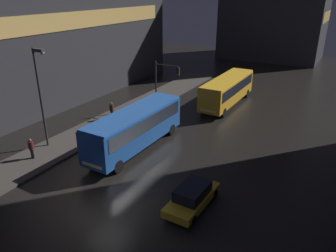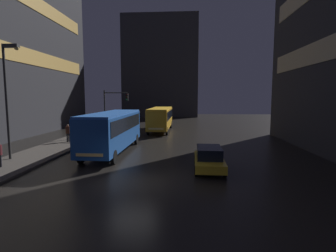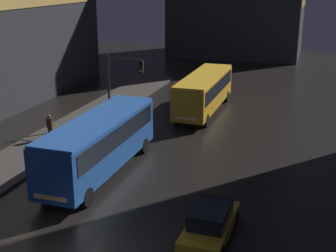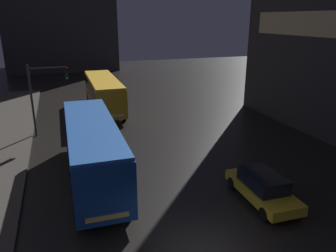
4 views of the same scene
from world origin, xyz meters
name	(u,v)px [view 2 (image 2 of 4)]	position (x,y,z in m)	size (l,w,h in m)	color
ground_plane	(133,182)	(0.00, 0.00, 0.00)	(120.00, 120.00, 0.00)	black
sidewalk_left	(61,146)	(-9.00, 10.00, 0.07)	(4.00, 48.00, 0.15)	#47423D
building_far_backdrop	(162,68)	(-3.38, 53.48, 11.98)	(18.07, 12.00, 23.95)	#2D2D33
bus_near	(113,128)	(-3.28, 7.76, 2.10)	(2.73, 10.78, 3.40)	#194793
bus_far	(161,117)	(-0.63, 22.26, 1.98)	(2.68, 10.79, 3.21)	orange
car_taxi	(209,158)	(4.39, 2.84, 0.76)	(1.94, 4.51, 1.49)	gold
pedestrian_near	(68,131)	(-9.09, 11.77, 1.24)	(0.60, 0.60, 1.79)	black
traffic_light_main	(113,105)	(-5.69, 16.56, 3.73)	(2.92, 0.35, 5.50)	#2D2D2D
street_lamp_sidewalk	(8,85)	(-9.80, 4.22, 5.56)	(1.25, 0.36, 8.27)	#2D2D2D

